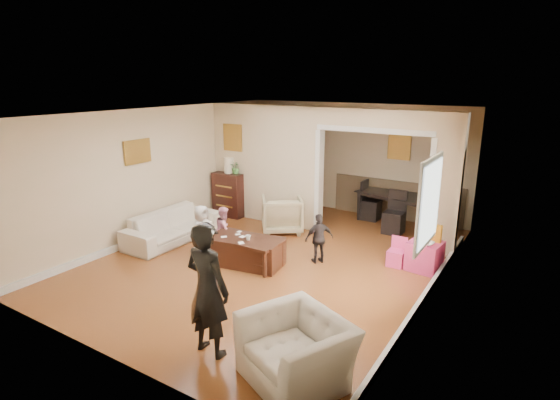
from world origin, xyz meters
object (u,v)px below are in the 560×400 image
Objects in this scene: adult_person at (208,289)px; child_kneel_b at (225,229)px; coffee_table at (245,251)px; coffee_cup at (248,238)px; dresser at (230,194)px; dining_table at (403,210)px; cyan_cup at (419,240)px; child_kneel_a at (202,232)px; armchair_back at (282,214)px; play_table at (425,256)px; armchair_front at (296,350)px; table_lamp at (229,165)px; child_toddler at (319,238)px; sofa at (173,226)px.

adult_person is 3.24m from child_kneel_b.
coffee_table is 0.31m from coffee_cup.
dresser is 0.52× the size of dining_table.
adult_person is at bearing -64.53° from coffee_cup.
dresser is 4.68m from cyan_cup.
cyan_cup is 3.78m from child_kneel_a.
armchair_back is 3.01m from cyan_cup.
adult_person is (-1.53, -3.75, 0.57)m from play_table.
adult_person reaches higher than child_kneel_b.
dresser is (-4.31, 4.33, 0.16)m from armchair_front.
table_lamp is at bearing -51.74° from adult_person.
child_toddler reaches higher than child_kneel_b.
table_lamp is at bearing 0.00° from dresser.
dining_table is at bearing 112.83° from cyan_cup.
sofa is 1.25m from child_kneel_b.
adult_person is (-0.49, -5.92, 0.47)m from dining_table.
sofa is 2.25m from armchair_back.
play_table is 4.09m from adult_person.
sofa is 1.95m from coffee_table.
coffee_table is at bearing -152.17° from play_table.
child_toddler is (-0.13, 3.06, -0.37)m from adult_person.
coffee_table is at bearing -95.54° from sofa.
play_table is at bearing -101.22° from child_kneel_b.
sofa is at bearing -165.07° from play_table.
child_kneel_b is at bearing -113.07° from dining_table.
child_kneel_b reaches higher than coffee_cup.
dresser is 1.16× the size of child_toddler.
armchair_back reaches higher than coffee_table.
play_table is 3.90m from child_kneel_a.
dresser is 0.69m from table_lamp.
dresser is 0.63× the size of adult_person.
cyan_cup is at bearing -153.43° from play_table.
armchair_back is 1.84m from coffee_table.
child_kneel_b is at bearing -54.32° from dresser.
coffee_cup reaches higher than coffee_table.
child_kneel_b is at bearing 40.81° from armchair_back.
table_lamp is 2.66m from child_kneel_a.
child_toddler reaches higher than sofa.
cyan_cup reaches higher than coffee_table.
child_kneel_a is at bearing 39.40° from armchair_back.
sofa is 4.81m from play_table.
dresser is at bearing 133.40° from coffee_table.
dresser reaches higher than child_kneel_a.
adult_person is (3.19, -4.44, -0.40)m from table_lamp.
table_lamp reaches higher than play_table.
play_table is at bearing -75.03° from sofa.
armchair_back is 4.81m from armchair_front.
child_kneel_a reaches higher than armchair_front.
play_table is 0.60× the size of child_kneel_b.
cyan_cup is (4.55, 1.19, 0.23)m from sofa.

